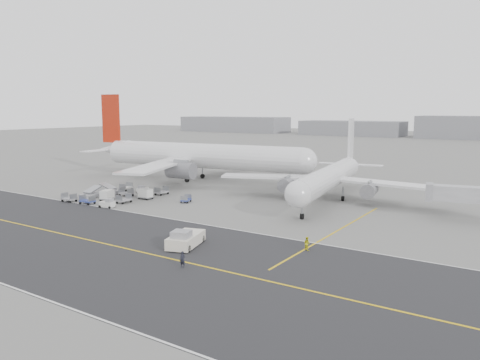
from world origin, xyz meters
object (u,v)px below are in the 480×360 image
Objects in this scene: airliner_a at (196,156)px; ground_crew_a at (183,260)px; jet_bridge at (477,197)px; ground_crew_b at (307,243)px; pushback_tug at (185,239)px; airliner_b at (330,177)px.

ground_crew_a is (40.38, -53.27, -5.39)m from airliner_a.
ground_crew_b is (-16.07, -28.88, -3.19)m from jet_bridge.
airliner_a is 58.73m from pushback_tug.
airliner_b is 41.07m from pushback_tug.
ground_crew_b is (49.41, -39.34, -5.45)m from airliner_a.
airliner_a is at bearing 110.42° from pushback_tug.
ground_crew_a is 1.07× the size of ground_crew_b.
airliner_a is 33.24× the size of ground_crew_a.
pushback_tug is at bearing -140.77° from jet_bridge.
jet_bridge is (65.49, -10.46, -2.26)m from airliner_a.
airliner_b is at bearing 68.70° from pushback_tug.
airliner_a is 67.06m from ground_crew_a.
airliner_a is 4.06× the size of jet_bridge.
airliner_a is at bearing 160.01° from jet_bridge.
airliner_b is 23.89× the size of ground_crew_a.
jet_bridge is at bearing -105.75° from airliner_a.
jet_bridge is 33.20m from ground_crew_b.
jet_bridge is at bearing -18.37° from airliner_b.
jet_bridge reaches higher than ground_crew_a.
jet_bridge is (30.21, 36.19, 3.08)m from pushback_tug.
airliner_b is 35.37m from ground_crew_b.
airliner_b reaches higher than pushback_tug.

